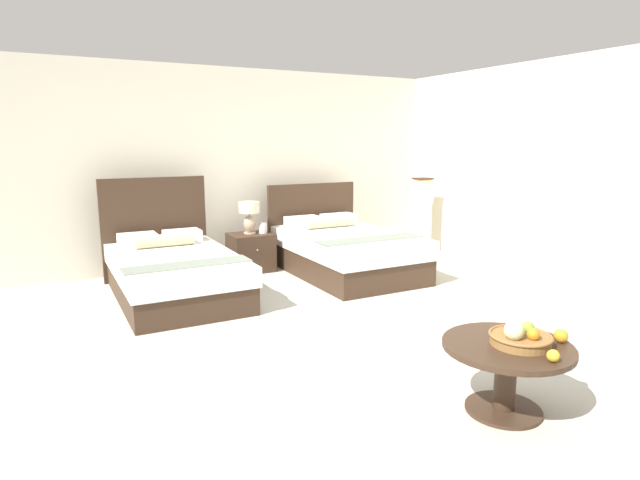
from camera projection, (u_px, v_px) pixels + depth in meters
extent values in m
cube|color=#BAB8AA|center=(341.00, 331.00, 4.86)|extent=(10.08, 9.85, 0.02)
cube|color=beige|center=(228.00, 168.00, 7.31)|extent=(10.08, 0.12, 2.70)
cube|color=beige|center=(553.00, 171.00, 6.45)|extent=(0.12, 5.45, 2.70)
cube|color=#39271A|center=(176.00, 286.00, 5.81)|extent=(1.21, 1.97, 0.29)
cube|color=white|center=(175.00, 264.00, 5.76)|extent=(1.25, 2.01, 0.21)
cube|color=#39271A|center=(155.00, 228.00, 6.59)|extent=(1.28, 0.07, 1.27)
cube|color=white|center=(138.00, 239.00, 6.23)|extent=(0.43, 0.30, 0.14)
cube|color=white|center=(182.00, 236.00, 6.48)|extent=(0.43, 0.30, 0.14)
cylinder|color=#C2B78C|center=(165.00, 240.00, 6.15)|extent=(0.66, 0.15, 0.15)
cube|color=gray|center=(188.00, 265.00, 5.25)|extent=(1.26, 0.33, 0.01)
cube|color=#39271A|center=(348.00, 263.00, 6.83)|extent=(1.29, 1.97, 0.32)
cube|color=white|center=(348.00, 242.00, 6.78)|extent=(1.33, 2.01, 0.23)
cube|color=#39271A|center=(312.00, 222.00, 7.63)|extent=(1.37, 0.07, 1.11)
cube|color=white|center=(303.00, 222.00, 7.23)|extent=(0.46, 0.30, 0.14)
cube|color=white|center=(339.00, 219.00, 7.50)|extent=(0.46, 0.30, 0.14)
cylinder|color=#C2B78C|center=(330.00, 222.00, 7.16)|extent=(0.71, 0.15, 0.15)
cube|color=gray|center=(370.00, 239.00, 6.31)|extent=(1.35, 0.35, 0.01)
cube|color=#39271A|center=(251.00, 252.00, 7.02)|extent=(0.55, 0.47, 0.50)
sphere|color=tan|center=(257.00, 250.00, 6.79)|extent=(0.02, 0.02, 0.02)
cylinder|color=tan|center=(250.00, 233.00, 6.99)|extent=(0.16, 0.16, 0.02)
ellipsoid|color=tan|center=(250.00, 224.00, 6.96)|extent=(0.16, 0.16, 0.22)
cylinder|color=#99844C|center=(249.00, 214.00, 6.94)|extent=(0.02, 0.02, 0.04)
cylinder|color=beige|center=(249.00, 207.00, 6.92)|extent=(0.27, 0.27, 0.14)
cylinder|color=silver|center=(263.00, 228.00, 7.00)|extent=(0.11, 0.11, 0.13)
torus|color=silver|center=(263.00, 223.00, 6.99)|extent=(0.10, 0.10, 0.01)
cylinder|color=#39271A|center=(503.00, 409.00, 3.41)|extent=(0.48, 0.48, 0.02)
cylinder|color=#39271A|center=(505.00, 380.00, 3.37)|extent=(0.14, 0.14, 0.43)
cylinder|color=#39271A|center=(508.00, 347.00, 3.33)|extent=(0.81, 0.81, 0.04)
cylinder|color=olive|center=(520.00, 340.00, 3.30)|extent=(0.37, 0.37, 0.06)
torus|color=olive|center=(521.00, 336.00, 3.30)|extent=(0.39, 0.39, 0.02)
sphere|color=orange|center=(533.00, 334.00, 3.23)|extent=(0.08, 0.08, 0.08)
sphere|color=#86B038|center=(528.00, 327.00, 3.34)|extent=(0.08, 0.08, 0.08)
sphere|color=#AF3226|center=(509.00, 327.00, 3.35)|extent=(0.07, 0.07, 0.07)
sphere|color=beige|center=(514.00, 331.00, 3.23)|extent=(0.12, 0.12, 0.12)
sphere|color=gold|center=(553.00, 356.00, 3.05)|extent=(0.07, 0.07, 0.07)
sphere|color=orange|center=(561.00, 336.00, 3.34)|extent=(0.09, 0.09, 0.09)
cube|color=#3F2616|center=(420.00, 253.00, 8.13)|extent=(0.24, 0.24, 0.03)
cube|color=#ECE7C3|center=(422.00, 216.00, 8.02)|extent=(0.20, 0.20, 1.11)
cube|color=#3F2616|center=(423.00, 178.00, 7.91)|extent=(0.24, 0.24, 0.02)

